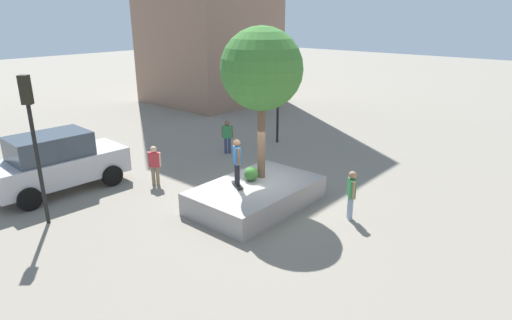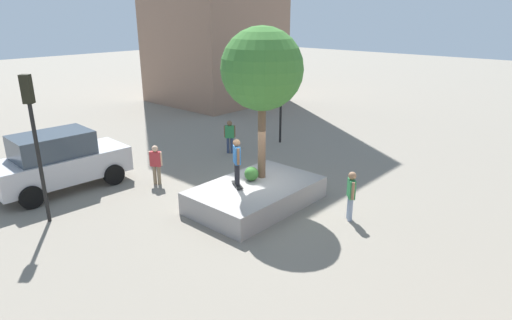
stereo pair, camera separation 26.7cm
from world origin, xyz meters
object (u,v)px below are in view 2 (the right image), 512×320
(bystander_watching, at_px, (230,134))
(plaza_tree, at_px, (262,70))
(skateboarder, at_px, (237,159))
(planter_ledge, at_px, (256,195))
(traffic_light_corner, at_px, (281,88))
(pedestrian_crossing, at_px, (156,162))
(traffic_light_median, at_px, (33,125))
(sedan_parked, at_px, (59,161))
(passerby_with_bag, at_px, (351,192))
(skateboard, at_px, (237,185))

(bystander_watching, bearing_deg, plaza_tree, -122.50)
(plaza_tree, relative_size, skateboarder, 3.28)
(planter_ledge, xyz_separation_m, traffic_light_corner, (6.64, 4.25, 2.43))
(planter_ledge, height_order, pedestrian_crossing, pedestrian_crossing)
(traffic_light_median, bearing_deg, sedan_parked, 56.38)
(plaza_tree, height_order, traffic_light_corner, plaza_tree)
(traffic_light_median, relative_size, passerby_with_bag, 2.84)
(bystander_watching, bearing_deg, traffic_light_corner, -11.88)
(planter_ledge, bearing_deg, sedan_parked, 120.45)
(skateboarder, bearing_deg, skateboard, 180.00)
(traffic_light_corner, distance_m, passerby_with_bag, 9.27)
(pedestrian_crossing, xyz_separation_m, passerby_with_bag, (2.34, -7.23, 0.04))
(planter_ledge, xyz_separation_m, passerby_with_bag, (1.20, -3.02, 0.57))
(planter_ledge, distance_m, plaza_tree, 4.30)
(skateboard, bearing_deg, planter_ledge, -34.70)
(plaza_tree, height_order, pedestrian_crossing, plaza_tree)
(traffic_light_corner, xyz_separation_m, pedestrian_crossing, (-7.78, -0.04, -1.90))
(skateboarder, height_order, sedan_parked, skateboarder)
(planter_ledge, height_order, skateboarder, skateboarder)
(sedan_parked, distance_m, bystander_watching, 7.60)
(plaza_tree, relative_size, traffic_light_corner, 1.28)
(planter_ledge, distance_m, sedan_parked, 7.61)
(sedan_parked, bearing_deg, traffic_light_corner, -12.27)
(plaza_tree, xyz_separation_m, traffic_light_corner, (5.96, 3.91, -1.79))
(skateboard, distance_m, bystander_watching, 6.12)
(bystander_watching, distance_m, passerby_with_bag, 8.26)
(sedan_parked, relative_size, passerby_with_bag, 2.94)
(skateboarder, relative_size, pedestrian_crossing, 1.01)
(traffic_light_corner, height_order, passerby_with_bag, traffic_light_corner)
(traffic_light_median, bearing_deg, planter_ledge, -37.81)
(skateboard, xyz_separation_m, skateboarder, (0.00, 0.00, 0.94))
(plaza_tree, bearing_deg, passerby_with_bag, -81.22)
(bystander_watching, bearing_deg, passerby_with_bag, -106.77)
(plaza_tree, xyz_separation_m, pedestrian_crossing, (-1.82, 3.87, -3.70))
(skateboard, distance_m, sedan_parked, 6.98)
(skateboard, xyz_separation_m, pedestrian_crossing, (-0.60, 3.83, 0.09))
(skateboard, bearing_deg, pedestrian_crossing, 98.86)
(planter_ledge, bearing_deg, plaza_tree, 26.38)
(traffic_light_corner, relative_size, traffic_light_median, 0.87)
(pedestrian_crossing, bearing_deg, plaza_tree, -64.82)
(plaza_tree, height_order, bystander_watching, plaza_tree)
(sedan_parked, relative_size, pedestrian_crossing, 3.08)
(skateboarder, bearing_deg, plaza_tree, -1.86)
(sedan_parked, xyz_separation_m, traffic_light_corner, (10.48, -2.28, 1.69))
(skateboard, bearing_deg, traffic_light_corner, 28.33)
(traffic_light_median, bearing_deg, bystander_watching, 4.50)
(bystander_watching, bearing_deg, traffic_light_median, -175.50)
(bystander_watching, bearing_deg, skateboarder, -132.42)
(plaza_tree, xyz_separation_m, skateboard, (-1.22, 0.04, -3.78))
(sedan_parked, height_order, pedestrian_crossing, sedan_parked)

